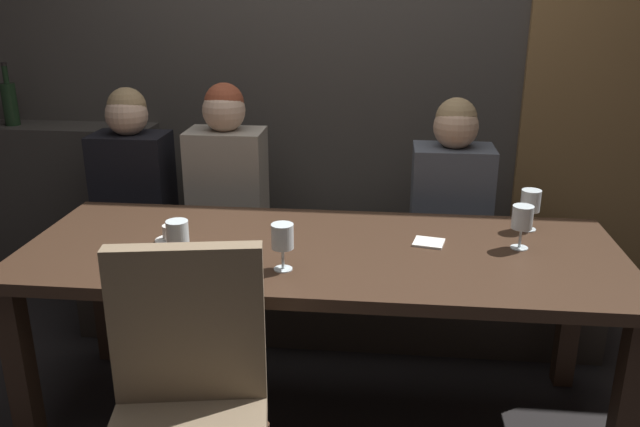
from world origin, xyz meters
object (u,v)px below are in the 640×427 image
diner_redhead (132,170)px  diner_far_end (452,184)px  diner_bearded (227,170)px  wine_glass_center_front (282,238)px  wine_glass_near_left (522,218)px  wine_glass_far_left (178,234)px  espresso_cup (171,235)px  dining_table (321,269)px  chair_near_side (187,401)px  banquette_bench (335,289)px  wine_glass_near_right (530,203)px  wine_bottle_dark_red (10,102)px

diner_redhead → diner_far_end: size_ratio=1.02×
diner_bearded → wine_glass_center_front: size_ratio=4.77×
wine_glass_near_left → wine_glass_far_left: size_ratio=1.00×
wine_glass_far_left → espresso_cup: wine_glass_far_left is taller
diner_far_end → espresso_cup: 1.29m
dining_table → espresso_cup: 0.58m
chair_near_side → wine_glass_far_left: bearing=108.1°
chair_near_side → diner_far_end: bearing=59.3°
wine_glass_center_front → chair_near_side: bearing=-110.8°
diner_far_end → espresso_cup: bearing=-148.4°
banquette_bench → wine_glass_near_right: size_ratio=15.24×
wine_glass_far_left → wine_glass_near_right: same height
wine_glass_far_left → chair_near_side: bearing=-71.9°
diner_redhead → wine_glass_near_left: 1.85m
espresso_cup → banquette_bench: bearing=50.9°
banquette_bench → diner_redhead: diner_redhead is taller
diner_redhead → diner_bearded: (0.47, -0.01, 0.01)m
chair_near_side → diner_bearded: bearing=98.8°
diner_redhead → diner_far_end: (1.53, -0.05, -0.01)m
diner_redhead → wine_glass_center_front: bearing=-46.5°
wine_glass_near_left → wine_glass_near_right: (0.07, 0.20, -0.00)m
diner_far_end → wine_bottle_dark_red: wine_bottle_dark_red is taller
banquette_bench → wine_glass_near_right: bearing=-28.6°
dining_table → diner_bearded: bearing=126.0°
diner_bearded → wine_glass_near_right: 1.40m
wine_glass_near_left → wine_glass_far_left: (-1.19, -0.28, 0.00)m
wine_glass_near_left → dining_table: bearing=-174.7°
diner_redhead → diner_bearded: bearing=-0.7°
diner_redhead → espresso_cup: size_ratio=6.27×
dining_table → wine_glass_far_left: size_ratio=13.41×
chair_near_side → wine_glass_near_left: 1.33m
wine_glass_far_left → wine_bottle_dark_red: bearing=136.1°
wine_glass_center_front → diner_bearded: bearing=114.2°
diner_far_end → wine_glass_far_left: diner_far_end is taller
wine_bottle_dark_red → wine_glass_far_left: 1.79m
diner_bearded → espresso_cup: 0.72m
wine_glass_near_right → espresso_cup: 1.39m
banquette_bench → diner_bearded: 0.79m
banquette_bench → diner_bearded: (-0.53, 0.02, 0.59)m
diner_redhead → wine_glass_near_right: bearing=-14.4°
diner_bearded → wine_glass_far_left: diner_bearded is taller
diner_bearded → diner_far_end: diner_bearded is taller
wine_glass_far_left → wine_glass_near_right: size_ratio=1.00×
wine_glass_near_left → wine_glass_far_left: same height
espresso_cup → wine_glass_near_left: bearing=2.9°
diner_far_end → wine_glass_center_front: size_ratio=4.50×
chair_near_side → wine_glass_center_front: size_ratio=5.98×
wine_glass_near_left → wine_glass_near_right: same height
diner_bearded → wine_glass_far_left: bearing=-86.4°
chair_near_side → wine_bottle_dark_red: (-1.45, 1.74, 0.51)m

